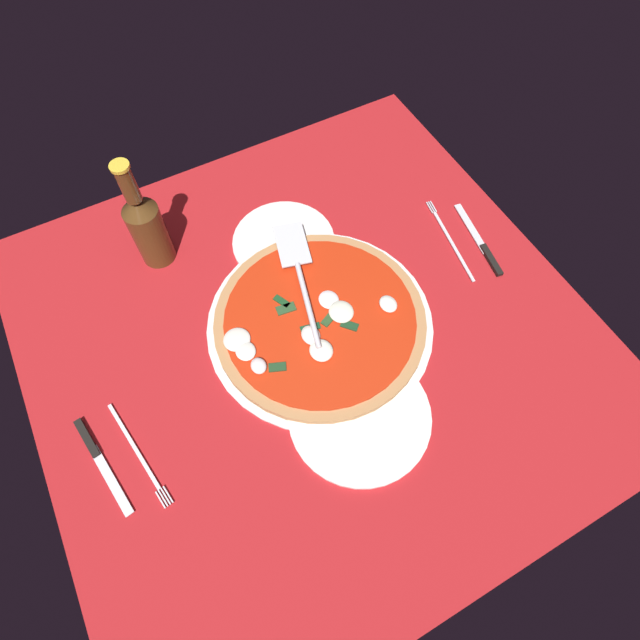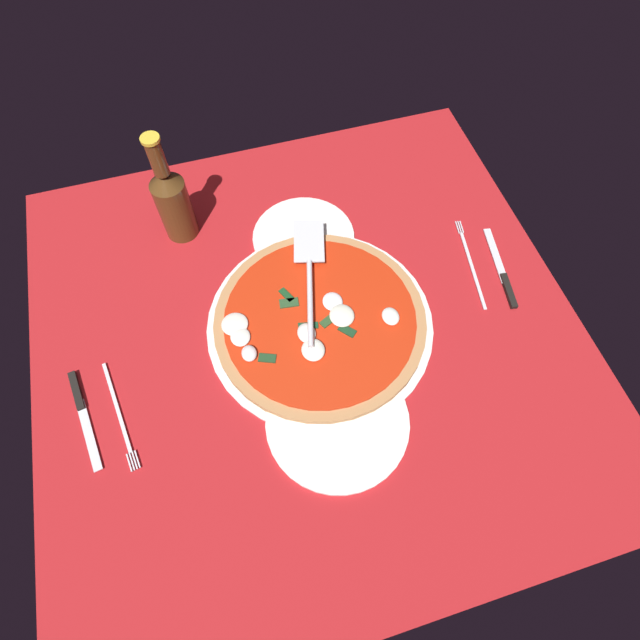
# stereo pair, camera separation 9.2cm
# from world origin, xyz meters

# --- Properties ---
(ground_plane) EXTENTS (0.96, 0.96, 0.01)m
(ground_plane) POSITION_xyz_m (0.00, 0.00, -0.00)
(ground_plane) COLOR #A71A1E
(checker_pattern) EXTENTS (0.96, 0.96, 0.00)m
(checker_pattern) POSITION_xyz_m (0.00, 0.00, 0.00)
(checker_pattern) COLOR white
(checker_pattern) RESTS_ON ground_plane
(pizza_pan) EXTENTS (0.41, 0.41, 0.01)m
(pizza_pan) POSITION_xyz_m (-0.01, 0.02, 0.01)
(pizza_pan) COLOR silver
(pizza_pan) RESTS_ON ground_plane
(dinner_plate_left) EXTENTS (0.20, 0.20, 0.01)m
(dinner_plate_left) POSITION_xyz_m (-0.21, 0.05, 0.01)
(dinner_plate_left) COLOR silver
(dinner_plate_left) RESTS_ON ground_plane
(dinner_plate_right) EXTENTS (0.24, 0.24, 0.01)m
(dinner_plate_right) POSITION_xyz_m (0.17, -0.00, 0.01)
(dinner_plate_right) COLOR white
(dinner_plate_right) RESTS_ON ground_plane
(pizza) EXTENTS (0.38, 0.38, 0.03)m
(pizza) POSITION_xyz_m (-0.01, 0.02, 0.02)
(pizza) COLOR #B67E4C
(pizza) RESTS_ON pizza_pan
(pizza_server) EXTENTS (0.27, 0.10, 0.01)m
(pizza_server) POSITION_xyz_m (-0.10, 0.03, 0.04)
(pizza_server) COLOR silver
(pizza_server) RESTS_ON pizza
(place_setting_near) EXTENTS (0.22, 0.15, 0.01)m
(place_setting_near) POSITION_xyz_m (0.05, -0.37, 0.00)
(place_setting_near) COLOR white
(place_setting_near) RESTS_ON ground_plane
(place_setting_far) EXTENTS (0.23, 0.15, 0.01)m
(place_setting_far) POSITION_xyz_m (-0.03, 0.37, 0.00)
(place_setting_far) COLOR white
(place_setting_far) RESTS_ON ground_plane
(beer_bottle) EXTENTS (0.06, 0.06, 0.24)m
(beer_bottle) POSITION_xyz_m (-0.29, -0.18, 0.09)
(beer_bottle) COLOR #503316
(beer_bottle) RESTS_ON ground_plane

